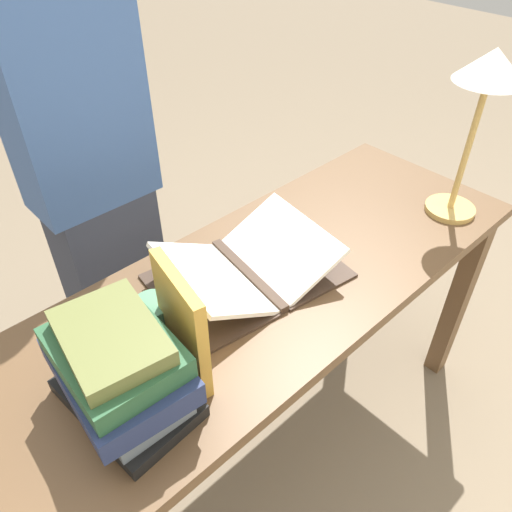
# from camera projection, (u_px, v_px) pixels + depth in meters

# --- Properties ---
(ground_plane) EXTENTS (12.00, 12.00, 0.00)m
(ground_plane) POSITION_uv_depth(u_px,v_px,m) (261.00, 443.00, 1.76)
(ground_plane) COLOR #70604C
(reading_desk) EXTENTS (1.59, 0.57, 0.78)m
(reading_desk) POSITION_uv_depth(u_px,v_px,m) (263.00, 313.00, 1.34)
(reading_desk) COLOR brown
(reading_desk) RESTS_ON ground_plane
(open_book) EXTENTS (0.50, 0.38, 0.10)m
(open_book) POSITION_uv_depth(u_px,v_px,m) (248.00, 268.00, 1.25)
(open_book) COLOR #38281E
(open_book) RESTS_ON reading_desk
(book_stack_tall) EXTENTS (0.23, 0.30, 0.21)m
(book_stack_tall) POSITION_uv_depth(u_px,v_px,m) (120.00, 370.00, 0.92)
(book_stack_tall) COLOR black
(book_stack_tall) RESTS_ON reading_desk
(book_standing_upright) EXTENTS (0.06, 0.19, 0.25)m
(book_standing_upright) POSITION_uv_depth(u_px,v_px,m) (182.00, 324.00, 0.98)
(book_standing_upright) COLOR #BC8933
(book_standing_upright) RESTS_ON reading_desk
(reading_lamp) EXTENTS (0.18, 0.18, 0.48)m
(reading_lamp) POSITION_uv_depth(u_px,v_px,m) (486.00, 87.00, 1.26)
(reading_lamp) COLOR tan
(reading_lamp) RESTS_ON reading_desk
(coffee_mug) EXTENTS (0.09, 0.11, 0.10)m
(coffee_mug) POSITION_uv_depth(u_px,v_px,m) (155.00, 318.00, 1.10)
(coffee_mug) COLOR #4C7F5B
(coffee_mug) RESTS_ON reading_desk
(person_reader) EXTENTS (0.36, 0.21, 1.66)m
(person_reader) POSITION_uv_depth(u_px,v_px,m) (94.00, 190.00, 1.51)
(person_reader) COLOR #2D3342
(person_reader) RESTS_ON ground_plane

